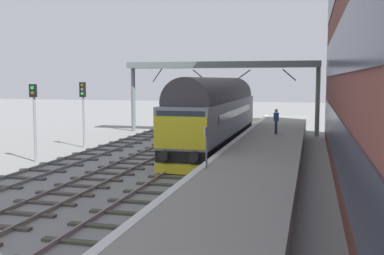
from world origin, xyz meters
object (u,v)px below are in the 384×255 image
Objects in this scene: signal_post_far at (83,106)px; waiting_passenger at (276,119)px; platform_number_sign at (206,140)px; diesel_locomotive at (216,111)px; signal_post_mid at (34,114)px.

signal_post_far is 2.67× the size of waiting_passenger.
platform_number_sign is (10.72, -10.12, -0.70)m from signal_post_far.
platform_number_sign is at bearing -43.35° from signal_post_far.
diesel_locomotive reaches higher than signal_post_far.
signal_post_mid is at bearing -90.00° from signal_post_far.
signal_post_mid is 5.65m from signal_post_far.
waiting_passenger is at bearing 81.74° from platform_number_sign.
signal_post_mid is at bearing 157.35° from platform_number_sign.
diesel_locomotive is 3.95m from waiting_passenger.
diesel_locomotive is 11.32m from signal_post_mid.
signal_post_mid is 2.59× the size of platform_number_sign.
waiting_passenger is (1.83, 12.57, -0.13)m from platform_number_sign.
signal_post_far is at bearing -169.94° from diesel_locomotive.
signal_post_far is 2.64× the size of platform_number_sign.
diesel_locomotive is 11.85m from platform_number_sign.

